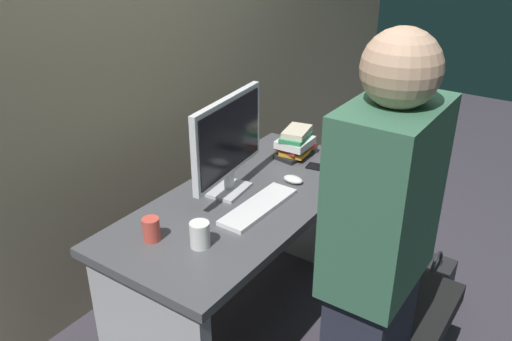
{
  "coord_description": "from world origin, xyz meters",
  "views": [
    {
      "loc": [
        -1.71,
        -1.22,
        1.9
      ],
      "look_at": [
        0.0,
        -0.05,
        0.88
      ],
      "focal_mm": 37.06,
      "sensor_mm": 36.0,
      "label": 1
    }
  ],
  "objects_px": {
    "handbag": "(431,292)",
    "cup_near_keyboard": "(200,235)",
    "keyboard": "(259,207)",
    "mouse": "(293,179)",
    "book_stack": "(296,143)",
    "cup_by_monitor": "(151,229)",
    "office_chair": "(381,303)",
    "monitor": "(228,141)",
    "person_at_desk": "(375,279)",
    "cell_phone": "(321,168)",
    "desk": "(247,238)"
  },
  "relations": [
    {
      "from": "cup_by_monitor",
      "to": "handbag",
      "type": "height_order",
      "value": "cup_by_monitor"
    },
    {
      "from": "mouse",
      "to": "book_stack",
      "type": "height_order",
      "value": "book_stack"
    },
    {
      "from": "person_at_desk",
      "to": "monitor",
      "type": "distance_m",
      "value": 0.95
    },
    {
      "from": "monitor",
      "to": "cup_near_keyboard",
      "type": "height_order",
      "value": "monitor"
    },
    {
      "from": "desk",
      "to": "book_stack",
      "type": "height_order",
      "value": "book_stack"
    },
    {
      "from": "keyboard",
      "to": "mouse",
      "type": "xyz_separation_m",
      "value": [
        0.3,
        0.0,
        0.01
      ]
    },
    {
      "from": "office_chair",
      "to": "handbag",
      "type": "relative_size",
      "value": 2.49
    },
    {
      "from": "handbag",
      "to": "mouse",
      "type": "bearing_deg",
      "value": 117.89
    },
    {
      "from": "mouse",
      "to": "handbag",
      "type": "height_order",
      "value": "mouse"
    },
    {
      "from": "cell_phone",
      "to": "book_stack",
      "type": "bearing_deg",
      "value": 64.22
    },
    {
      "from": "monitor",
      "to": "desk",
      "type": "bearing_deg",
      "value": -88.8
    },
    {
      "from": "cup_by_monitor",
      "to": "person_at_desk",
      "type": "bearing_deg",
      "value": -81.76
    },
    {
      "from": "desk",
      "to": "book_stack",
      "type": "bearing_deg",
      "value": 5.29
    },
    {
      "from": "office_chair",
      "to": "handbag",
      "type": "bearing_deg",
      "value": -7.17
    },
    {
      "from": "office_chair",
      "to": "cup_near_keyboard",
      "type": "xyz_separation_m",
      "value": [
        -0.44,
        0.6,
        0.35
      ]
    },
    {
      "from": "book_stack",
      "to": "monitor",
      "type": "bearing_deg",
      "value": 174.28
    },
    {
      "from": "cup_by_monitor",
      "to": "handbag",
      "type": "relative_size",
      "value": 0.26
    },
    {
      "from": "person_at_desk",
      "to": "mouse",
      "type": "height_order",
      "value": "person_at_desk"
    },
    {
      "from": "person_at_desk",
      "to": "keyboard",
      "type": "xyz_separation_m",
      "value": [
        0.31,
        0.67,
        -0.1
      ]
    },
    {
      "from": "desk",
      "to": "office_chair",
      "type": "relative_size",
      "value": 1.53
    },
    {
      "from": "handbag",
      "to": "cup_near_keyboard",
      "type": "bearing_deg",
      "value": 146.33
    },
    {
      "from": "monitor",
      "to": "mouse",
      "type": "height_order",
      "value": "monitor"
    },
    {
      "from": "book_stack",
      "to": "desk",
      "type": "bearing_deg",
      "value": -174.71
    },
    {
      "from": "mouse",
      "to": "cup_near_keyboard",
      "type": "distance_m",
      "value": 0.66
    },
    {
      "from": "office_chair",
      "to": "monitor",
      "type": "distance_m",
      "value": 0.95
    },
    {
      "from": "office_chair",
      "to": "book_stack",
      "type": "distance_m",
      "value": 0.95
    },
    {
      "from": "desk",
      "to": "cup_near_keyboard",
      "type": "bearing_deg",
      "value": -169.79
    },
    {
      "from": "person_at_desk",
      "to": "cup_by_monitor",
      "type": "relative_size",
      "value": 16.92
    },
    {
      "from": "cup_near_keyboard",
      "to": "book_stack",
      "type": "xyz_separation_m",
      "value": [
        0.93,
        0.12,
        0.02
      ]
    },
    {
      "from": "keyboard",
      "to": "book_stack",
      "type": "relative_size",
      "value": 1.89
    },
    {
      "from": "person_at_desk",
      "to": "mouse",
      "type": "relative_size",
      "value": 16.39
    },
    {
      "from": "person_at_desk",
      "to": "handbag",
      "type": "bearing_deg",
      "value": 1.28
    },
    {
      "from": "desk",
      "to": "person_at_desk",
      "type": "distance_m",
      "value": 0.91
    },
    {
      "from": "monitor",
      "to": "handbag",
      "type": "relative_size",
      "value": 1.43
    },
    {
      "from": "cell_phone",
      "to": "desk",
      "type": "bearing_deg",
      "value": 153.95
    },
    {
      "from": "cup_by_monitor",
      "to": "monitor",
      "type": "bearing_deg",
      "value": -1.35
    },
    {
      "from": "cup_by_monitor",
      "to": "cell_phone",
      "type": "height_order",
      "value": "cup_by_monitor"
    },
    {
      "from": "mouse",
      "to": "cup_near_keyboard",
      "type": "height_order",
      "value": "cup_near_keyboard"
    },
    {
      "from": "office_chair",
      "to": "monitor",
      "type": "bearing_deg",
      "value": 91.67
    },
    {
      "from": "office_chair",
      "to": "book_stack",
      "type": "height_order",
      "value": "office_chair"
    },
    {
      "from": "person_at_desk",
      "to": "book_stack",
      "type": "xyz_separation_m",
      "value": [
        0.88,
        0.81,
        -0.04
      ]
    },
    {
      "from": "person_at_desk",
      "to": "cell_phone",
      "type": "height_order",
      "value": "person_at_desk"
    },
    {
      "from": "office_chair",
      "to": "mouse",
      "type": "relative_size",
      "value": 9.4
    },
    {
      "from": "monitor",
      "to": "person_at_desk",
      "type": "bearing_deg",
      "value": -112.89
    },
    {
      "from": "cell_phone",
      "to": "handbag",
      "type": "xyz_separation_m",
      "value": [
        0.13,
        -0.61,
        -0.6
      ]
    },
    {
      "from": "keyboard",
      "to": "cup_near_keyboard",
      "type": "relative_size",
      "value": 4.11
    },
    {
      "from": "desk",
      "to": "handbag",
      "type": "bearing_deg",
      "value": -51.84
    },
    {
      "from": "mouse",
      "to": "cup_by_monitor",
      "type": "distance_m",
      "value": 0.77
    },
    {
      "from": "book_stack",
      "to": "cup_by_monitor",
      "type": "bearing_deg",
      "value": 176.42
    },
    {
      "from": "desk",
      "to": "cup_by_monitor",
      "type": "bearing_deg",
      "value": 167.44
    }
  ]
}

